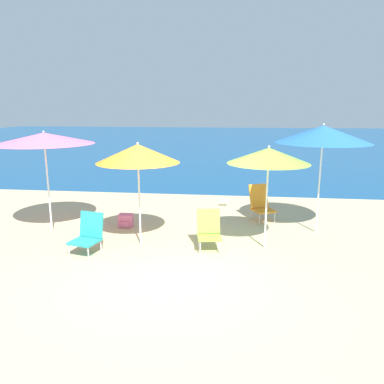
% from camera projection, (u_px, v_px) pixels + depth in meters
% --- Properties ---
extents(ground_plane, '(60.00, 60.00, 0.00)m').
position_uv_depth(ground_plane, '(168.00, 265.00, 6.53)').
color(ground_plane, '#C6B284').
extents(sea_water, '(60.00, 40.00, 0.01)m').
position_uv_depth(sea_water, '(224.00, 140.00, 31.15)').
color(sea_water, navy).
rests_on(sea_water, ground).
extents(beach_umbrella_lime, '(1.55, 1.55, 2.01)m').
position_uv_depth(beach_umbrella_lime, '(269.00, 156.00, 6.97)').
color(beach_umbrella_lime, white).
rests_on(beach_umbrella_lime, ground).
extents(beach_umbrella_blue, '(1.99, 1.99, 2.37)m').
position_uv_depth(beach_umbrella_blue, '(323.00, 134.00, 7.81)').
color(beach_umbrella_blue, white).
rests_on(beach_umbrella_blue, ground).
extents(beach_umbrella_orange, '(1.62, 1.62, 2.05)m').
position_uv_depth(beach_umbrella_orange, '(138.00, 154.00, 7.18)').
color(beach_umbrella_orange, white).
rests_on(beach_umbrella_orange, ground).
extents(beach_umbrella_pink, '(2.09, 2.09, 2.22)m').
position_uv_depth(beach_umbrella_pink, '(44.00, 138.00, 7.90)').
color(beach_umbrella_pink, white).
rests_on(beach_umbrella_pink, ground).
extents(beach_chair_teal, '(0.60, 0.63, 0.77)m').
position_uv_depth(beach_chair_teal, '(88.00, 233.00, 7.03)').
color(beach_chair_teal, silver).
rests_on(beach_chair_teal, ground).
extents(beach_chair_lime, '(0.53, 0.57, 0.77)m').
position_uv_depth(beach_chair_lime, '(209.00, 229.00, 7.24)').
color(beach_chair_lime, silver).
rests_on(beach_chair_lime, ground).
extents(beach_chair_orange, '(0.69, 0.75, 0.85)m').
position_uv_depth(beach_chair_orange, '(261.00, 203.00, 9.12)').
color(beach_chair_orange, silver).
rests_on(beach_chair_orange, ground).
extents(backpack_pink, '(0.32, 0.25, 0.30)m').
position_uv_depth(backpack_pink, '(126.00, 221.00, 8.62)').
color(backpack_pink, pink).
rests_on(backpack_pink, ground).
extents(seagull, '(0.27, 0.11, 0.23)m').
position_uv_depth(seagull, '(224.00, 201.00, 10.42)').
color(seagull, gold).
rests_on(seagull, ground).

